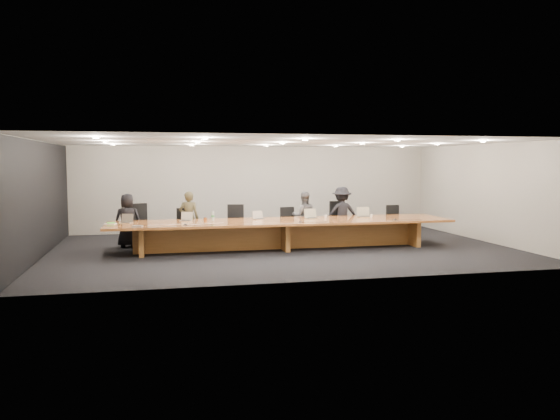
% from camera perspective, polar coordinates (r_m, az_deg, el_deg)
% --- Properties ---
extents(ground, '(12.00, 12.00, 0.00)m').
position_cam_1_polar(ground, '(14.44, 0.26, -4.06)').
color(ground, black).
rests_on(ground, ground).
extents(back_wall, '(12.00, 0.02, 2.80)m').
position_cam_1_polar(back_wall, '(18.20, -2.59, 2.25)').
color(back_wall, beige).
rests_on(back_wall, ground).
extents(left_wall_panel, '(0.08, 7.84, 2.74)m').
position_cam_1_polar(left_wall_panel, '(14.18, -23.82, 0.93)').
color(left_wall_panel, black).
rests_on(left_wall_panel, ground).
extents(conference_table, '(9.00, 1.80, 0.75)m').
position_cam_1_polar(conference_table, '(14.37, 0.27, -2.01)').
color(conference_table, brown).
rests_on(conference_table, ground).
extents(chair_far_left, '(0.76, 0.76, 1.17)m').
position_cam_1_polar(chair_far_left, '(15.31, -14.32, -1.48)').
color(chair_far_left, black).
rests_on(chair_far_left, ground).
extents(chair_left, '(0.65, 0.65, 1.03)m').
position_cam_1_polar(chair_left, '(15.26, -9.70, -1.68)').
color(chair_left, black).
rests_on(chair_left, ground).
extents(chair_mid_left, '(0.65, 0.65, 1.11)m').
position_cam_1_polar(chair_mid_left, '(15.39, -4.68, -1.43)').
color(chair_mid_left, black).
rests_on(chair_mid_left, ground).
extents(chair_mid_right, '(0.59, 0.59, 1.01)m').
position_cam_1_polar(chair_mid_right, '(15.65, 1.03, -1.49)').
color(chair_mid_right, black).
rests_on(chair_mid_right, ground).
extents(chair_right, '(0.71, 0.71, 1.15)m').
position_cam_1_polar(chair_right, '(16.22, 6.38, -1.04)').
color(chair_right, black).
rests_on(chair_right, ground).
extents(chair_far_right, '(0.56, 0.56, 1.00)m').
position_cam_1_polar(chair_far_right, '(16.78, 12.00, -1.17)').
color(chair_far_right, black).
rests_on(chair_far_right, ground).
extents(person_a, '(0.75, 0.52, 1.45)m').
position_cam_1_polar(person_a, '(15.17, -15.63, -1.05)').
color(person_a, black).
rests_on(person_a, ground).
extents(person_b, '(0.61, 0.47, 1.49)m').
position_cam_1_polar(person_b, '(15.15, -9.49, -0.86)').
color(person_b, '#3D3721').
rests_on(person_b, ground).
extents(person_c, '(0.75, 0.62, 1.43)m').
position_cam_1_polar(person_c, '(15.79, 2.51, -0.67)').
color(person_c, '#4E4D50').
rests_on(person_c, ground).
extents(person_d, '(1.03, 0.62, 1.56)m').
position_cam_1_polar(person_d, '(16.03, 6.47, -0.37)').
color(person_d, black).
rests_on(person_d, ground).
extents(laptop_a, '(0.35, 0.30, 0.23)m').
position_cam_1_polar(laptop_a, '(14.27, -15.82, -0.84)').
color(laptop_a, tan).
rests_on(laptop_a, conference_table).
extents(laptop_b, '(0.36, 0.31, 0.24)m').
position_cam_1_polar(laptop_b, '(14.39, -9.82, -0.67)').
color(laptop_b, '#BFAF92').
rests_on(laptop_b, conference_table).
extents(laptop_c, '(0.35, 0.29, 0.23)m').
position_cam_1_polar(laptop_c, '(14.61, -2.16, -0.53)').
color(laptop_c, '#BBA68E').
rests_on(laptop_c, conference_table).
extents(laptop_d, '(0.38, 0.30, 0.27)m').
position_cam_1_polar(laptop_d, '(14.83, 3.36, -0.37)').
color(laptop_d, '#BCB08F').
rests_on(laptop_d, conference_table).
extents(laptop_e, '(0.38, 0.29, 0.28)m').
position_cam_1_polar(laptop_e, '(15.41, 8.82, -0.20)').
color(laptop_e, beige).
rests_on(laptop_e, conference_table).
extents(water_bottle, '(0.08, 0.08, 0.24)m').
position_cam_1_polar(water_bottle, '(14.35, -7.03, -0.64)').
color(water_bottle, '#AFC0BB').
rests_on(water_bottle, conference_table).
extents(amber_mug, '(0.11, 0.11, 0.11)m').
position_cam_1_polar(amber_mug, '(14.19, -7.81, -0.99)').
color(amber_mug, brown).
rests_on(amber_mug, conference_table).
extents(paper_cup_near, '(0.07, 0.07, 0.08)m').
position_cam_1_polar(paper_cup_near, '(15.05, 4.79, -0.67)').
color(paper_cup_near, white).
rests_on(paper_cup_near, conference_table).
extents(paper_cup_far, '(0.08, 0.08, 0.08)m').
position_cam_1_polar(paper_cup_far, '(15.32, 9.53, -0.63)').
color(paper_cup_far, white).
rests_on(paper_cup_far, conference_table).
extents(notepad, '(0.31, 0.27, 0.02)m').
position_cam_1_polar(notepad, '(14.13, -17.30, -1.39)').
color(notepad, white).
rests_on(notepad, conference_table).
extents(lime_gadget, '(0.20, 0.14, 0.03)m').
position_cam_1_polar(lime_gadget, '(14.11, -17.27, -1.30)').
color(lime_gadget, green).
rests_on(lime_gadget, notepad).
extents(av_box, '(0.26, 0.22, 0.03)m').
position_cam_1_polar(av_box, '(13.32, -14.67, -1.65)').
color(av_box, '#B0B0B5').
rests_on(av_box, conference_table).
extents(mic_left, '(0.15, 0.15, 0.03)m').
position_cam_1_polar(mic_left, '(13.45, -9.86, -1.51)').
color(mic_left, black).
rests_on(mic_left, conference_table).
extents(mic_center, '(0.13, 0.13, 0.03)m').
position_cam_1_polar(mic_center, '(13.90, 2.11, -1.24)').
color(mic_center, black).
rests_on(mic_center, conference_table).
extents(mic_right, '(0.17, 0.17, 0.03)m').
position_cam_1_polar(mic_right, '(14.76, 11.92, -0.97)').
color(mic_right, black).
rests_on(mic_right, conference_table).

